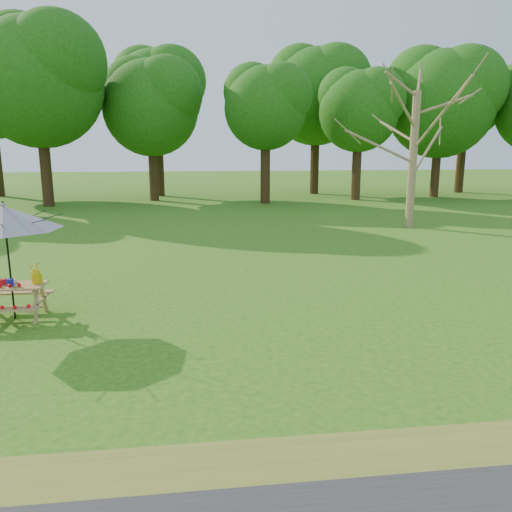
{
  "coord_description": "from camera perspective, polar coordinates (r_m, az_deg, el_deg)",
  "views": [
    {
      "loc": [
        2.14,
        -7.21,
        3.23
      ],
      "look_at": [
        3.35,
        2.38,
        1.1
      ],
      "focal_mm": 35.0,
      "sensor_mm": 36.0,
      "label": 1
    }
  ],
  "objects": [
    {
      "name": "produce_bins",
      "position": [
        10.54,
        -26.5,
        -2.66
      ],
      "size": [
        0.33,
        0.34,
        0.13
      ],
      "color": "red",
      "rests_on": "picnic_table"
    },
    {
      "name": "bare_tree",
      "position": [
        21.59,
        18.39,
        23.26
      ],
      "size": [
        8.45,
        8.45,
        12.35
      ],
      "color": "#936F50",
      "rests_on": "ground"
    },
    {
      "name": "ground",
      "position": [
        8.18,
        -22.19,
        -11.8
      ],
      "size": [
        120.0,
        120.0,
        0.0
      ],
      "primitive_type": "plane",
      "color": "#256312",
      "rests_on": "ground"
    },
    {
      "name": "picnic_table",
      "position": [
        10.59,
        -25.98,
        -4.78
      ],
      "size": [
        1.2,
        1.32,
        0.67
      ],
      "color": "#A8734C",
      "rests_on": "ground"
    },
    {
      "name": "patio_umbrella",
      "position": [
        10.26,
        -26.83,
        3.93
      ],
      "size": [
        2.53,
        2.53,
        2.25
      ],
      "color": "black",
      "rests_on": "ground"
    },
    {
      "name": "flower_bucket",
      "position": [
        10.37,
        -23.79,
        -1.68
      ],
      "size": [
        0.27,
        0.24,
        0.42
      ],
      "color": "gold",
      "rests_on": "picnic_table"
    },
    {
      "name": "treeline",
      "position": [
        29.67,
        -12.09,
        21.44
      ],
      "size": [
        60.0,
        12.0,
        16.0
      ],
      "primitive_type": null,
      "color": "#22530E",
      "rests_on": "ground"
    }
  ]
}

